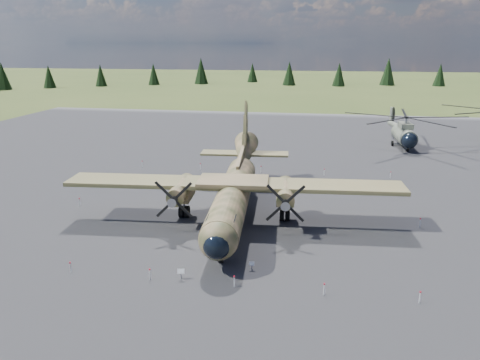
# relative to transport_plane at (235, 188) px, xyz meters

# --- Properties ---
(ground) EXTENTS (500.00, 500.00, 0.00)m
(ground) POSITION_rel_transport_plane_xyz_m (0.42, 0.31, -2.91)
(ground) COLOR #4D5526
(ground) RESTS_ON ground
(apron) EXTENTS (120.00, 120.00, 0.04)m
(apron) POSITION_rel_transport_plane_xyz_m (0.42, 10.31, -2.91)
(apron) COLOR #57575C
(apron) RESTS_ON ground
(transport_plane) EXTENTS (30.79, 27.90, 10.14)m
(transport_plane) POSITION_rel_transport_plane_xyz_m (0.00, 0.00, 0.00)
(transport_plane) COLOR #383E21
(transport_plane) RESTS_ON ground
(helicopter_near) EXTENTS (20.73, 23.83, 5.03)m
(helicopter_near) POSITION_rel_transport_plane_xyz_m (20.73, 34.97, 0.65)
(helicopter_near) COLOR slate
(helicopter_near) RESTS_ON ground
(info_placard_left) EXTENTS (0.53, 0.32, 0.78)m
(info_placard_left) POSITION_rel_transport_plane_xyz_m (-1.47, -12.70, -2.39)
(info_placard_left) COLOR gray
(info_placard_left) RESTS_ON ground
(info_placard_right) EXTENTS (0.39, 0.18, 0.61)m
(info_placard_right) POSITION_rel_transport_plane_xyz_m (3.20, -10.41, -2.51)
(info_placard_right) COLOR gray
(info_placard_right) RESTS_ON ground
(barrier_fence) EXTENTS (33.12, 29.62, 0.85)m
(barrier_fence) POSITION_rel_transport_plane_xyz_m (-0.04, 0.24, -2.40)
(barrier_fence) COLOR white
(barrier_fence) RESTS_ON ground
(treeline) EXTENTS (324.14, 323.19, 10.92)m
(treeline) POSITION_rel_transport_plane_xyz_m (-1.69, -2.34, 1.84)
(treeline) COLOR black
(treeline) RESTS_ON ground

